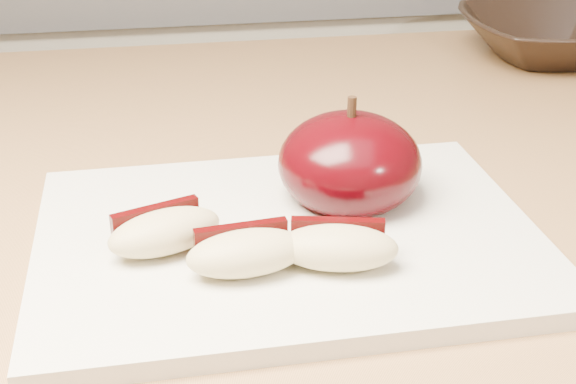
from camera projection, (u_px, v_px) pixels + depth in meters
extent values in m
cube|color=silver|center=(160.00, 238.00, 1.38)|extent=(2.40, 0.60, 0.90)
cube|color=#AE7E4C|center=(145.00, 201.00, 0.57)|extent=(1.64, 0.64, 0.04)
cube|color=beige|center=(288.00, 239.00, 0.47)|extent=(0.29, 0.22, 0.01)
ellipsoid|color=black|center=(350.00, 163.00, 0.50)|extent=(0.10, 0.10, 0.06)
cylinder|color=black|center=(352.00, 107.00, 0.48)|extent=(0.01, 0.01, 0.01)
ellipsoid|color=tan|center=(165.00, 232.00, 0.44)|extent=(0.07, 0.05, 0.02)
cube|color=black|center=(156.00, 223.00, 0.45)|extent=(0.05, 0.02, 0.02)
ellipsoid|color=tan|center=(247.00, 253.00, 0.42)|extent=(0.07, 0.04, 0.02)
cube|color=black|center=(241.00, 242.00, 0.43)|extent=(0.05, 0.01, 0.02)
ellipsoid|color=tan|center=(338.00, 248.00, 0.43)|extent=(0.07, 0.05, 0.02)
cube|color=black|center=(338.00, 236.00, 0.44)|extent=(0.05, 0.02, 0.02)
imported|color=black|center=(552.00, 36.00, 0.80)|extent=(0.18, 0.18, 0.04)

